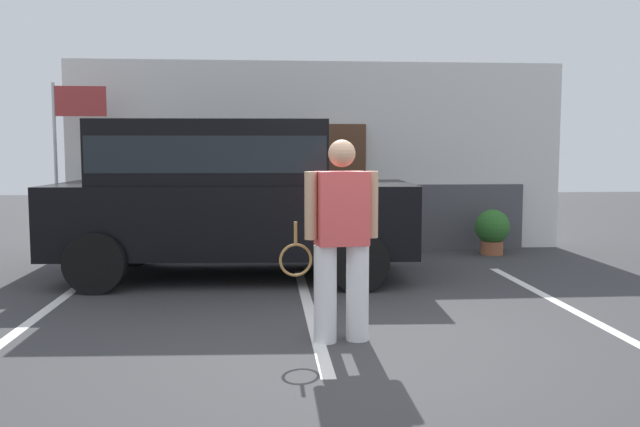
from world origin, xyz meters
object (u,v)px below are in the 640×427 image
Objects in this scene: parked_suv at (226,191)px; potted_plant_by_porch at (492,230)px; tennis_player_man at (341,238)px; flag_pole at (68,137)px.

potted_plant_by_porch is at bearing 23.88° from parked_suv.
potted_plant_by_porch is (2.98, 4.69, -0.52)m from tennis_player_man.
tennis_player_man is 0.66× the size of flag_pole.
flag_pole is at bearing 179.65° from potted_plant_by_porch.
parked_suv is 3.31m from tennis_player_man.
parked_suv reaches higher than tennis_player_man.
potted_plant_by_porch is at bearing -130.59° from tennis_player_man.
potted_plant_by_porch is 0.27× the size of flag_pole.
tennis_player_man reaches higher than potted_plant_by_porch.
parked_suv is 6.46× the size of potted_plant_by_porch.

